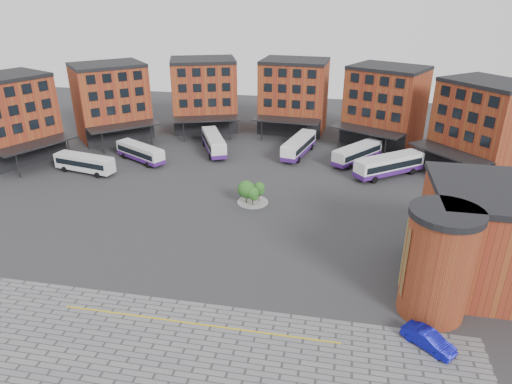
% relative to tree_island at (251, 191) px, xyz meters
% --- Properties ---
extents(ground, '(160.00, 160.00, 0.00)m').
position_rel_tree_island_xyz_m(ground, '(-1.80, -11.51, -1.90)').
color(ground, '#28282B').
rests_on(ground, ground).
extents(yellow_line, '(26.00, 0.15, 0.02)m').
position_rel_tree_island_xyz_m(yellow_line, '(0.20, -25.51, -1.87)').
color(yellow_line, gold).
rests_on(yellow_line, paving_zone).
extents(main_building, '(94.14, 42.48, 14.60)m').
position_rel_tree_island_xyz_m(main_building, '(-6.57, 26.73, 5.32)').
color(main_building, brown).
rests_on(main_building, ground).
extents(east_building, '(17.40, 15.40, 10.60)m').
position_rel_tree_island_xyz_m(east_building, '(26.91, -14.57, 3.39)').
color(east_building, brown).
rests_on(east_building, ground).
extents(tree_island, '(4.40, 4.40, 3.48)m').
position_rel_tree_island_xyz_m(tree_island, '(0.00, 0.00, 0.00)').
color(tree_island, gray).
rests_on(tree_island, ground).
extents(bus_a, '(10.80, 4.42, 2.98)m').
position_rel_tree_island_xyz_m(bus_a, '(-29.01, 6.42, -0.14)').
color(bus_a, silver).
rests_on(bus_a, ground).
extents(bus_b, '(10.43, 7.35, 2.99)m').
position_rel_tree_island_xyz_m(bus_b, '(-22.28, 13.11, -0.29)').
color(bus_b, silver).
rests_on(bus_b, ground).
extents(bus_c, '(7.52, 11.89, 3.34)m').
position_rel_tree_island_xyz_m(bus_c, '(-11.08, 20.28, -0.09)').
color(bus_c, silver).
rests_on(bus_c, ground).
extents(bus_d, '(5.30, 12.12, 3.33)m').
position_rel_tree_island_xyz_m(bus_d, '(4.43, 21.55, -0.10)').
color(bus_d, white).
rests_on(bus_d, ground).
extents(bus_e, '(8.62, 10.37, 3.11)m').
position_rel_tree_island_xyz_m(bus_e, '(14.74, 19.74, -0.22)').
color(bus_e, silver).
rests_on(bus_e, ground).
extents(bus_f, '(11.36, 9.67, 3.44)m').
position_rel_tree_island_xyz_m(bus_f, '(19.68, 14.39, -0.04)').
color(bus_f, white).
rests_on(bus_f, ground).
extents(blue_car, '(4.52, 4.13, 1.50)m').
position_rel_tree_island_xyz_m(blue_car, '(20.38, -24.47, -1.15)').
color(blue_car, '#0B0E94').
rests_on(blue_car, ground).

